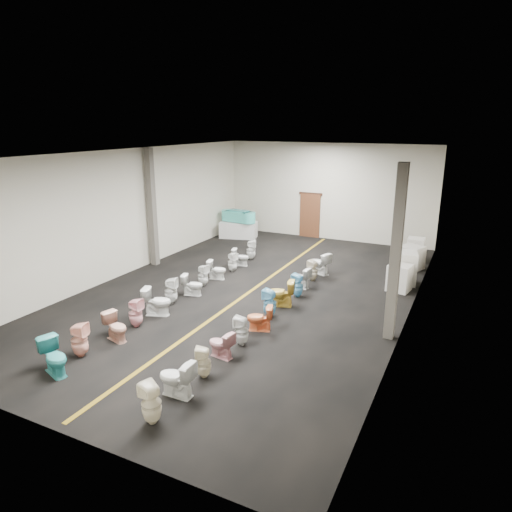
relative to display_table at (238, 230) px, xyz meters
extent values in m
plane|color=black|center=(3.85, -6.29, -0.39)|extent=(16.00, 16.00, 0.00)
plane|color=black|center=(3.85, -6.29, 4.11)|extent=(16.00, 16.00, 0.00)
plane|color=beige|center=(3.85, 1.71, 1.86)|extent=(10.00, 0.00, 10.00)
plane|color=beige|center=(3.85, -14.29, 1.86)|extent=(10.00, 0.00, 10.00)
plane|color=beige|center=(-1.15, -6.29, 1.86)|extent=(0.00, 16.00, 16.00)
plane|color=beige|center=(8.85, -6.29, 1.86)|extent=(0.00, 16.00, 16.00)
cube|color=#856413|center=(3.85, -6.29, -0.38)|extent=(0.12, 15.60, 0.01)
cube|color=#562D19|center=(3.05, 1.65, 0.66)|extent=(1.00, 0.10, 2.10)
cube|color=#331C11|center=(3.05, 1.66, 1.73)|extent=(1.15, 0.08, 0.10)
cube|color=#59544C|center=(-0.90, -5.29, 1.86)|extent=(0.25, 0.25, 4.50)
cube|color=#59544C|center=(8.60, -7.79, 1.86)|extent=(0.25, 0.25, 4.50)
cube|color=silver|center=(0.00, 0.00, 0.00)|extent=(1.90, 1.28, 0.77)
cube|color=#44C4B7|center=(0.00, 0.00, 0.66)|extent=(1.28, 0.82, 0.50)
cylinder|color=#44C4B7|center=(-0.59, 0.08, 0.66)|extent=(0.66, 0.66, 0.50)
cylinder|color=#44C4B7|center=(0.59, -0.08, 0.66)|extent=(0.66, 0.66, 0.50)
cube|color=teal|center=(0.00, 0.00, 0.86)|extent=(1.05, 0.60, 0.20)
cube|color=silver|center=(8.25, -4.10, 0.06)|extent=(0.80, 0.80, 0.89)
cube|color=silver|center=(8.25, -3.32, 0.18)|extent=(0.97, 0.97, 1.13)
cube|color=beige|center=(8.25, -1.49, 0.06)|extent=(1.04, 1.04, 0.89)
cube|color=white|center=(8.25, -0.25, 0.08)|extent=(0.68, 0.68, 0.93)
imported|color=teal|center=(2.28, -12.87, 0.03)|extent=(0.91, 0.70, 0.82)
imported|color=#FFB7A1|center=(2.16, -12.04, 0.04)|extent=(0.48, 0.48, 0.86)
imported|color=tan|center=(2.35, -11.01, -0.02)|extent=(0.80, 0.58, 0.74)
imported|color=#F2ADB3|center=(2.26, -10.16, 0.02)|extent=(0.40, 0.40, 0.81)
imported|color=white|center=(2.28, -9.25, 0.03)|extent=(0.91, 0.70, 0.82)
imported|color=silver|center=(2.14, -8.39, 0.04)|extent=(0.48, 0.48, 0.84)
imported|color=white|center=(2.31, -7.47, -0.04)|extent=(0.75, 0.55, 0.69)
imported|color=white|center=(2.15, -6.58, -0.01)|extent=(0.39, 0.38, 0.75)
imported|color=white|center=(2.20, -5.75, -0.05)|extent=(0.73, 0.51, 0.68)
imported|color=white|center=(2.29, -4.78, -0.01)|extent=(0.43, 0.42, 0.74)
imported|color=silver|center=(2.22, -3.97, -0.05)|extent=(0.73, 0.51, 0.67)
imported|color=white|center=(2.22, -3.06, 0.02)|extent=(0.47, 0.47, 0.82)
imported|color=#F3E8C9|center=(5.30, -13.32, 0.03)|extent=(0.48, 0.48, 0.83)
imported|color=white|center=(5.20, -12.39, 0.01)|extent=(0.79, 0.45, 0.80)
imported|color=#F2E6C6|center=(5.31, -11.55, -0.02)|extent=(0.43, 0.43, 0.72)
imported|color=#D69499|center=(5.20, -10.61, -0.05)|extent=(0.71, 0.48, 0.67)
imported|color=silver|center=(5.35, -9.84, 0.00)|extent=(0.40, 0.39, 0.77)
imported|color=#F17B43|center=(5.40, -8.89, -0.03)|extent=(0.78, 0.60, 0.71)
imported|color=#6CB7D8|center=(5.26, -7.92, 0.03)|extent=(0.39, 0.39, 0.83)
imported|color=gold|center=(5.23, -7.07, 0.03)|extent=(0.90, 0.65, 0.83)
imported|color=#6AB8DD|center=(5.42, -6.13, 0.00)|extent=(0.39, 0.39, 0.77)
imported|color=silver|center=(5.20, -5.31, -0.03)|extent=(0.76, 0.50, 0.72)
imported|color=beige|center=(5.34, -4.42, -0.01)|extent=(0.43, 0.42, 0.74)
imported|color=white|center=(5.32, -3.59, 0.03)|extent=(0.92, 0.74, 0.82)
camera|label=1|loc=(10.24, -19.02, 5.00)|focal=32.00mm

